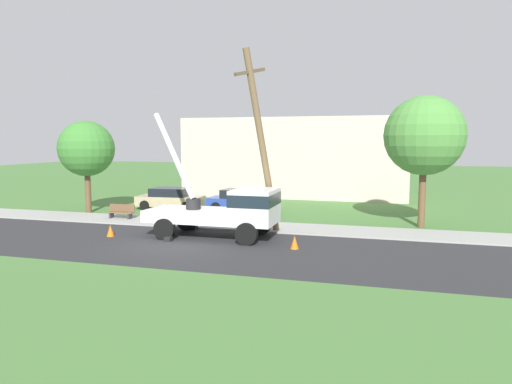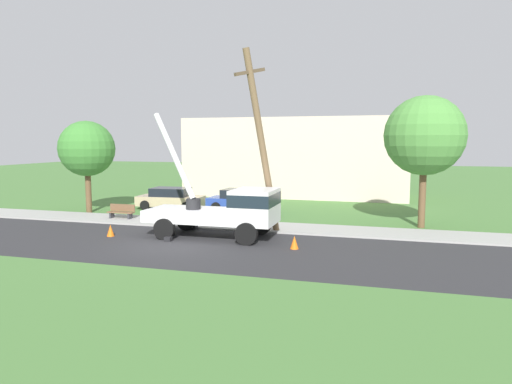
# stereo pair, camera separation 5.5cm
# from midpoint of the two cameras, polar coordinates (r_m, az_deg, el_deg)

# --- Properties ---
(ground_plane) EXTENTS (120.00, 120.00, 0.00)m
(ground_plane) POSITION_cam_midpoint_polar(r_m,az_deg,el_deg) (31.79, -0.82, -1.89)
(ground_plane) COLOR #477538
(road_asphalt) EXTENTS (80.00, 7.30, 0.01)m
(road_asphalt) POSITION_cam_midpoint_polar(r_m,az_deg,el_deg) (20.77, -10.43, -6.43)
(road_asphalt) COLOR #2B2B2D
(road_asphalt) RESTS_ON ground
(sidewalk_strip) EXTENTS (80.00, 2.67, 0.10)m
(sidewalk_strip) POSITION_cam_midpoint_polar(r_m,az_deg,el_deg) (25.24, -5.40, -3.97)
(sidewalk_strip) COLOR #9E9E99
(sidewalk_strip) RESTS_ON ground
(utility_truck) EXTENTS (6.76, 3.20, 5.98)m
(utility_truck) POSITION_cam_midpoint_polar(r_m,az_deg,el_deg) (21.65, -3.49, -2.04)
(utility_truck) COLOR silver
(utility_truck) RESTS_ON ground
(leaning_utility_pole) EXTENTS (1.70, 2.53, 8.84)m
(leaning_utility_pole) POSITION_cam_midpoint_polar(r_m,az_deg,el_deg) (22.15, 0.60, 6.31)
(leaning_utility_pole) COLOR brown
(leaning_utility_pole) RESTS_ON ground
(traffic_cone_ahead) EXTENTS (0.36, 0.36, 0.56)m
(traffic_cone_ahead) POSITION_cam_midpoint_polar(r_m,az_deg,el_deg) (19.69, 4.71, -6.23)
(traffic_cone_ahead) COLOR orange
(traffic_cone_ahead) RESTS_ON ground
(traffic_cone_behind) EXTENTS (0.36, 0.36, 0.56)m
(traffic_cone_behind) POSITION_cam_midpoint_polar(r_m,az_deg,el_deg) (23.23, -17.63, -4.57)
(traffic_cone_behind) COLOR orange
(traffic_cone_behind) RESTS_ON ground
(parked_sedan_tan) EXTENTS (4.51, 2.21, 1.42)m
(parked_sedan_tan) POSITION_cam_midpoint_polar(r_m,az_deg,el_deg) (31.49, -10.59, -0.77)
(parked_sedan_tan) COLOR tan
(parked_sedan_tan) RESTS_ON ground
(parked_sedan_blue) EXTENTS (4.48, 2.16, 1.42)m
(parked_sedan_blue) POSITION_cam_midpoint_polar(r_m,az_deg,el_deg) (29.94, -1.82, -1.03)
(parked_sedan_blue) COLOR #263F99
(parked_sedan_blue) RESTS_ON ground
(park_bench) EXTENTS (1.60, 0.45, 0.90)m
(park_bench) POSITION_cam_midpoint_polar(r_m,az_deg,el_deg) (27.78, -16.40, -2.39)
(park_bench) COLOR brown
(park_bench) RESTS_ON ground
(roadside_tree_near) EXTENTS (4.12, 4.12, 6.89)m
(roadside_tree_near) POSITION_cam_midpoint_polar(r_m,az_deg,el_deg) (25.51, 20.06, 6.53)
(roadside_tree_near) COLOR brown
(roadside_tree_near) RESTS_ON ground
(roadside_tree_far) EXTENTS (3.48, 3.48, 5.81)m
(roadside_tree_far) POSITION_cam_midpoint_polar(r_m,az_deg,el_deg) (30.95, -20.30, 5.01)
(roadside_tree_far) COLOR brown
(roadside_tree_far) RESTS_ON ground
(lowrise_building_backdrop) EXTENTS (18.00, 6.00, 6.40)m
(lowrise_building_backdrop) POSITION_cam_midpoint_polar(r_m,az_deg,el_deg) (38.66, 4.85, 4.32)
(lowrise_building_backdrop) COLOR beige
(lowrise_building_backdrop) RESTS_ON ground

